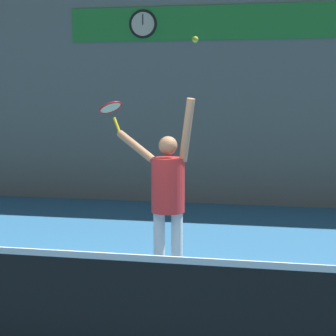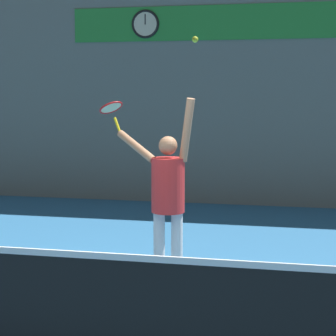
{
  "view_description": "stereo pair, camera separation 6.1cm",
  "coord_description": "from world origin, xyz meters",
  "px_view_note": "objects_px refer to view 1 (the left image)",
  "views": [
    {
      "loc": [
        1.58,
        -5.2,
        2.14
      ],
      "look_at": [
        0.21,
        1.41,
        1.29
      ],
      "focal_mm": 65.0,
      "sensor_mm": 36.0,
      "label": 1
    },
    {
      "loc": [
        1.64,
        -5.19,
        2.14
      ],
      "look_at": [
        0.21,
        1.41,
        1.29
      ],
      "focal_mm": 65.0,
      "sensor_mm": 36.0,
      "label": 2
    }
  ],
  "objects_px": {
    "tennis_player": "(167,191)",
    "tennis_racket": "(111,109)",
    "scoreboard_clock": "(143,24)",
    "tennis_ball": "(195,39)"
  },
  "relations": [
    {
      "from": "tennis_player",
      "to": "tennis_ball",
      "type": "height_order",
      "value": "tennis_ball"
    },
    {
      "from": "tennis_ball",
      "to": "tennis_player",
      "type": "bearing_deg",
      "value": 161.86
    },
    {
      "from": "tennis_player",
      "to": "tennis_racket",
      "type": "distance_m",
      "value": 1.3
    },
    {
      "from": "scoreboard_clock",
      "to": "tennis_player",
      "type": "distance_m",
      "value": 5.54
    },
    {
      "from": "scoreboard_clock",
      "to": "tennis_racket",
      "type": "relative_size",
      "value": 1.34
    },
    {
      "from": "scoreboard_clock",
      "to": "tennis_player",
      "type": "height_order",
      "value": "scoreboard_clock"
    },
    {
      "from": "tennis_racket",
      "to": "tennis_ball",
      "type": "relative_size",
      "value": 5.91
    },
    {
      "from": "tennis_player",
      "to": "scoreboard_clock",
      "type": "bearing_deg",
      "value": 107.05
    },
    {
      "from": "tennis_racket",
      "to": "tennis_ball",
      "type": "height_order",
      "value": "tennis_ball"
    },
    {
      "from": "tennis_player",
      "to": "tennis_ball",
      "type": "distance_m",
      "value": 1.69
    }
  ]
}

